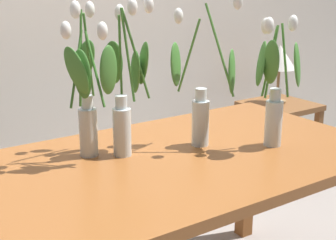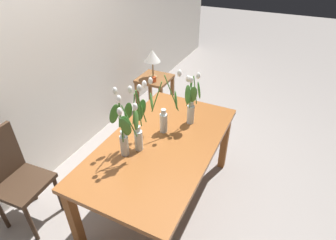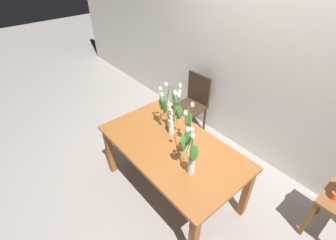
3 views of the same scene
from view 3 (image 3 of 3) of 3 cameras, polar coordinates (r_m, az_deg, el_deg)
ground_plane at (r=3.11m, az=0.84°, el=-16.03°), size 18.00×18.00×0.00m
room_wall_rear at (r=3.16m, az=20.46°, el=13.64°), size 9.00×0.10×2.70m
dining_table at (r=2.62m, az=0.96°, el=-7.41°), size 1.60×0.90×0.74m
tulip_vase_0 at (r=2.38m, az=4.49°, el=-4.12°), size 0.23×0.24×0.59m
tulip_vase_1 at (r=2.16m, az=5.29°, el=-8.41°), size 0.22×0.14×0.51m
tulip_vase_2 at (r=2.57m, az=1.50°, el=0.43°), size 0.17×0.17×0.58m
tulip_vase_3 at (r=2.66m, az=0.13°, el=2.38°), size 0.21×0.28×0.57m
dining_chair at (r=3.68m, az=6.10°, el=4.51°), size 0.43×0.43×0.93m
pillar_candle at (r=2.78m, az=34.55°, el=-14.47°), size 0.06×0.06×0.07m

